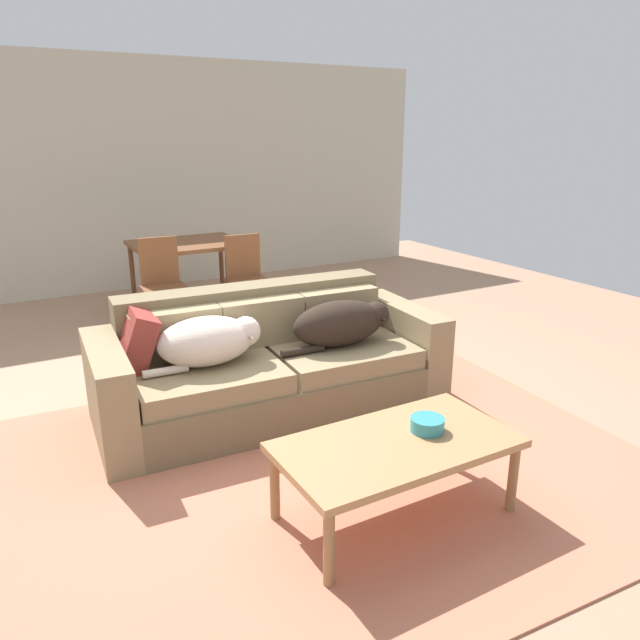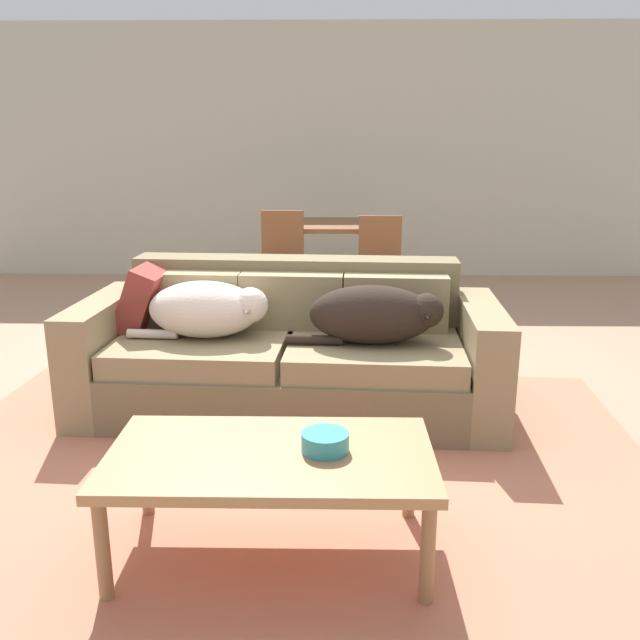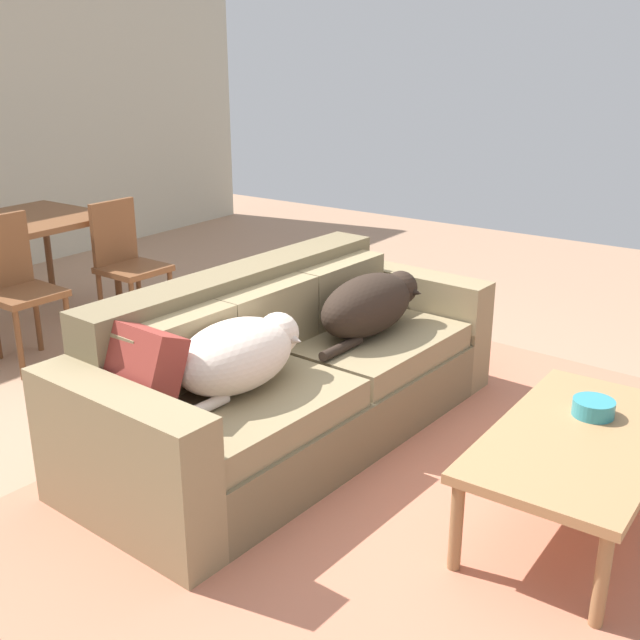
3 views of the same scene
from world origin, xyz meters
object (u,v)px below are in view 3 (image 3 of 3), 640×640
Objects in this scene: couch at (287,376)px; dining_chair_near_right at (126,259)px; coffee_table at (579,444)px; dog_on_left_cushion at (239,354)px; dining_chair_near_left at (16,283)px; dining_table at (17,231)px; throw_pillow_by_left_arm at (137,372)px; bowl_on_coffee_table at (593,408)px; dog_on_right_cushion at (370,304)px.

dining_chair_near_right reaches higher than couch.
dining_chair_near_right reaches higher than coffee_table.
couch is at bearing 14.22° from dog_on_left_cushion.
coffee_table is at bearing -83.81° from dining_chair_near_left.
couch is 2.59× the size of dining_chair_near_left.
dining_chair_near_right is (0.62, 3.34, 0.11)m from coffee_table.
dining_chair_near_left is (0.25, 2.01, -0.09)m from dog_on_left_cushion.
dining_chair_near_right is at bearing -58.08° from dining_table.
dining_chair_near_left is at bearing 99.12° from couch.
dining_table is at bearing 65.39° from throw_pillow_by_left_arm.
dining_table reaches higher than bowl_on_coffee_table.
couch is 0.59m from dog_on_right_cushion.
couch is at bearing 90.73° from coffee_table.
bowl_on_coffee_table is (-0.26, -1.25, -0.15)m from dog_on_right_cushion.
dining_chair_near_right is at bearing 74.73° from couch.
dining_table is (0.22, 3.97, 0.30)m from coffee_table.
dog_on_left_cushion is at bearing 176.78° from dog_on_right_cushion.
dog_on_left_cushion reaches higher than bowl_on_coffee_table.
dining_chair_near_right reaches higher than bowl_on_coffee_table.
bowl_on_coffee_table is at bearing -90.39° from dining_table.
dining_chair_near_left is at bearing 93.55° from coffee_table.
coffee_table is (0.88, -1.57, -0.23)m from throw_pillow_by_left_arm.
dining_chair_near_right is at bearing 82.78° from bowl_on_coffee_table.
bowl_on_coffee_table reaches higher than coffee_table.
coffee_table is (0.02, -1.46, 0.06)m from couch.
dining_chair_near_right reaches higher than throw_pillow_by_left_arm.
dining_chair_near_left is at bearing 110.90° from dog_on_right_cushion.
dining_chair_near_left is (-0.67, 2.12, -0.09)m from dog_on_right_cushion.
dog_on_right_cushion is 1.36m from coffee_table.
couch reaches higher than dog_on_left_cushion.
couch is at bearing 161.44° from dog_on_right_cushion.
coffee_table is at bearing -106.40° from dog_on_right_cushion.
dining_table is (0.69, 2.60, 0.08)m from dog_on_left_cushion.
dining_chair_near_right reaches higher than dog_on_right_cushion.
couch is 2.16× the size of dining_table.
dining_table reaches higher than coffee_table.
throw_pillow_by_left_arm is at bearing 157.99° from dog_on_left_cushion.
couch is at bearing 98.51° from bowl_on_coffee_table.
dining_table is (-0.23, 2.71, 0.08)m from dog_on_right_cushion.
dog_on_right_cushion is at bearing -85.10° from dining_table.
dining_chair_near_left is at bearing -126.58° from dining_table.
dog_on_right_cushion is at bearing -69.91° from dining_chair_near_left.
dog_on_right_cushion is at bearing 70.15° from coffee_table.
couch reaches higher than coffee_table.
dining_chair_near_right is at bearing 88.97° from dog_on_right_cushion.
dog_on_left_cushion is 2.09× the size of throw_pillow_by_left_arm.
dining_chair_near_right is (0.39, -0.63, -0.19)m from dining_table.
couch is at bearing -81.69° from dining_chair_near_left.
dog_on_left_cushion is at bearing -165.78° from couch.
dining_chair_near_left is at bearing 96.89° from bowl_on_coffee_table.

